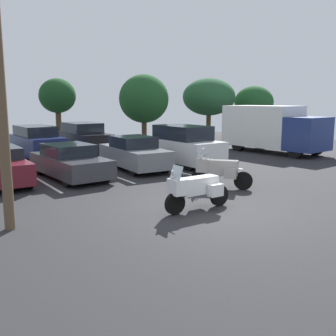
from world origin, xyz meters
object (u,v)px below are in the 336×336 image
(motorcycle_second, at_px, (219,170))
(car_far_black, at_px, (84,139))
(car_white, at_px, (184,146))
(motorcycle_touring, at_px, (196,188))
(car_far_navy, at_px, (36,142))
(car_charcoal, at_px, (70,162))
(box_truck, at_px, (272,128))
(car_grey, at_px, (134,153))

(motorcycle_second, bearing_deg, car_far_black, 92.50)
(motorcycle_second, distance_m, car_far_black, 11.89)
(motorcycle_second, bearing_deg, car_white, 67.76)
(motorcycle_touring, height_order, car_far_navy, car_far_navy)
(car_charcoal, distance_m, car_far_black, 7.68)
(car_far_navy, bearing_deg, car_white, -49.66)
(box_truck, bearing_deg, car_far_navy, 156.03)
(box_truck, bearing_deg, car_charcoal, -176.19)
(motorcycle_second, relative_size, car_grey, 0.39)
(motorcycle_second, xyz_separation_m, car_white, (2.08, 5.08, 0.28))
(car_charcoal, height_order, car_far_navy, car_far_navy)
(motorcycle_touring, bearing_deg, car_white, 56.41)
(car_grey, height_order, car_far_black, car_far_black)
(motorcycle_second, xyz_separation_m, car_far_black, (-0.52, 11.87, 0.23))
(car_grey, bearing_deg, car_charcoal, -173.23)
(car_grey, height_order, box_truck, box_truck)
(car_charcoal, relative_size, car_far_black, 1.00)
(motorcycle_touring, xyz_separation_m, car_white, (4.60, 6.92, 0.30))
(car_white, bearing_deg, box_truck, 6.03)
(motorcycle_touring, bearing_deg, car_grey, 75.11)
(motorcycle_touring, relative_size, box_truck, 0.35)
(car_white, xyz_separation_m, car_far_navy, (-5.51, 6.49, -0.08))
(motorcycle_touring, relative_size, motorcycle_second, 1.29)
(car_grey, relative_size, car_far_black, 1.00)
(car_charcoal, height_order, car_grey, car_grey)
(box_truck, bearing_deg, motorcycle_second, -148.11)
(motorcycle_second, distance_m, car_far_navy, 12.07)
(car_grey, relative_size, car_far_navy, 0.97)
(car_white, bearing_deg, car_grey, 174.06)
(motorcycle_touring, distance_m, car_charcoal, 6.95)
(car_grey, bearing_deg, car_far_navy, 114.48)
(motorcycle_second, distance_m, car_charcoal, 6.31)
(motorcycle_touring, distance_m, car_white, 8.32)
(car_charcoal, height_order, car_far_black, car_far_black)
(motorcycle_touring, xyz_separation_m, motorcycle_second, (2.52, 1.84, 0.02))
(car_far_navy, distance_m, car_far_black, 2.93)
(car_white, relative_size, box_truck, 0.67)
(car_far_black, bearing_deg, box_truck, -31.18)
(car_far_navy, bearing_deg, car_charcoal, -93.92)
(motorcycle_touring, relative_size, car_charcoal, 0.50)
(car_white, bearing_deg, motorcycle_touring, -123.59)
(motorcycle_second, xyz_separation_m, car_charcoal, (-3.88, 4.97, -0.00))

